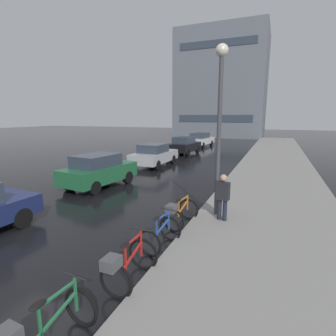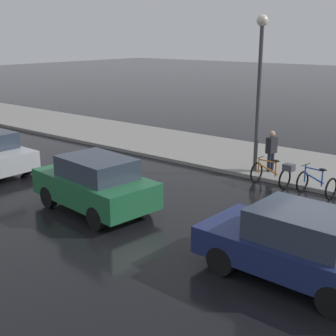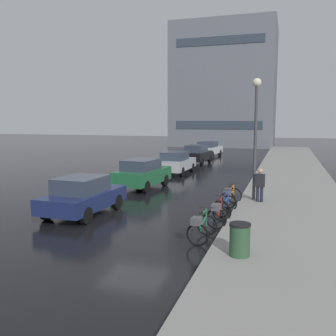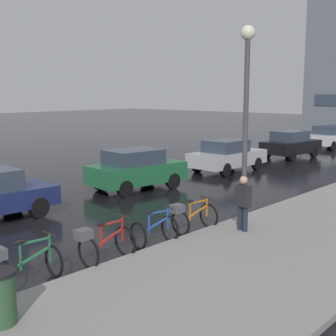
{
  "view_description": "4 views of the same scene",
  "coord_description": "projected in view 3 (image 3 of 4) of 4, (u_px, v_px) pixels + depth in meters",
  "views": [
    {
      "loc": [
        5.97,
        -4.33,
        3.44
      ],
      "look_at": [
        2.07,
        5.11,
        1.42
      ],
      "focal_mm": 28.0,
      "sensor_mm": 36.0,
      "label": 1
    },
    {
      "loc": [
        -10.66,
        -3.7,
        4.95
      ],
      "look_at": [
        0.24,
        5.11,
        0.96
      ],
      "focal_mm": 50.0,
      "sensor_mm": 36.0,
      "label": 2
    },
    {
      "loc": [
        5.59,
        -13.14,
        3.78
      ],
      "look_at": [
        0.54,
        2.74,
        1.63
      ],
      "focal_mm": 40.0,
      "sensor_mm": 36.0,
      "label": 3
    },
    {
      "loc": [
        11.3,
        -6.71,
        3.87
      ],
      "look_at": [
        1.18,
        4.4,
        1.42
      ],
      "focal_mm": 50.0,
      "sensor_mm": 36.0,
      "label": 4
    }
  ],
  "objects": [
    {
      "name": "bicycle_nearest",
      "position": [
        201.0,
        227.0,
        11.59
      ],
      "size": [
        0.77,
        1.45,
        0.98
      ],
      "color": "black",
      "rests_on": "ground"
    },
    {
      "name": "car_white",
      "position": [
        208.0,
        149.0,
        38.8
      ],
      "size": [
        2.38,
        4.58,
        1.55
      ],
      "color": "silver",
      "rests_on": "ground"
    },
    {
      "name": "trash_bin",
      "position": [
        240.0,
        242.0,
        10.06
      ],
      "size": [
        0.58,
        0.58,
        1.03
      ],
      "color": "#2D5133",
      "rests_on": "ground"
    },
    {
      "name": "sidewalk_kerb",
      "position": [
        292.0,
        183.0,
        22.23
      ],
      "size": [
        4.8,
        60.0,
        0.14
      ],
      "primitive_type": "cube",
      "color": "gray",
      "rests_on": "ground"
    },
    {
      "name": "car_green",
      "position": [
        142.0,
        173.0,
        20.75
      ],
      "size": [
        2.26,
        4.02,
        1.63
      ],
      "color": "#1E6038",
      "rests_on": "ground"
    },
    {
      "name": "building_facade_main",
      "position": [
        225.0,
        87.0,
        54.69
      ],
      "size": [
        14.22,
        11.0,
        17.16
      ],
      "color": "slate",
      "rests_on": "ground"
    },
    {
      "name": "car_silver",
      "position": [
        175.0,
        162.0,
        26.46
      ],
      "size": [
        2.0,
        4.21,
        1.56
      ],
      "color": "#B2B5BA",
      "rests_on": "ground"
    },
    {
      "name": "pedestrian",
      "position": [
        260.0,
        184.0,
        16.65
      ],
      "size": [
        0.43,
        0.3,
        1.65
      ],
      "color": "#1E2333",
      "rests_on": "ground"
    },
    {
      "name": "ground_plane",
      "position": [
        134.0,
        217.0,
        14.59
      ],
      "size": [
        140.0,
        140.0,
        0.0
      ],
      "primitive_type": "plane",
      "color": "black"
    },
    {
      "name": "car_black",
      "position": [
        196.0,
        154.0,
        32.59
      ],
      "size": [
        2.2,
        3.96,
        1.6
      ],
      "color": "black",
      "rests_on": "ground"
    },
    {
      "name": "bicycle_third",
      "position": [
        225.0,
        205.0,
        14.98
      ],
      "size": [
        0.86,
        1.17,
        0.95
      ],
      "color": "black",
      "rests_on": "ground"
    },
    {
      "name": "bicycle_farthest",
      "position": [
        230.0,
        196.0,
        16.35
      ],
      "size": [
        0.83,
        1.48,
        0.95
      ],
      "color": "black",
      "rests_on": "ground"
    },
    {
      "name": "car_navy",
      "position": [
        83.0,
        195.0,
        14.93
      ],
      "size": [
        2.03,
        4.01,
        1.55
      ],
      "color": "navy",
      "rests_on": "ground"
    },
    {
      "name": "streetlamp",
      "position": [
        256.0,
        122.0,
        16.83
      ],
      "size": [
        0.4,
        0.4,
        5.62
      ],
      "color": "#424247",
      "rests_on": "ground"
    },
    {
      "name": "bicycle_second",
      "position": [
        218.0,
        213.0,
        13.32
      ],
      "size": [
        0.75,
        1.41,
        1.02
      ],
      "color": "black",
      "rests_on": "ground"
    }
  ]
}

